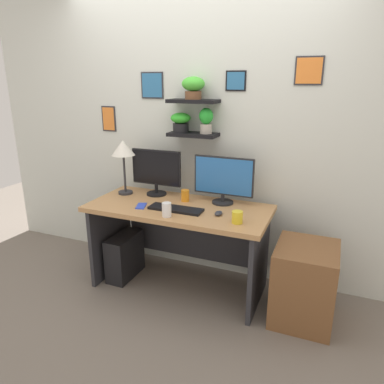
{
  "coord_description": "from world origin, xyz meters",
  "views": [
    {
      "loc": [
        1.17,
        -2.54,
        1.75
      ],
      "look_at": [
        0.1,
        0.05,
        0.87
      ],
      "focal_mm": 33.56,
      "sensor_mm": 36.0,
      "label": 1
    }
  ],
  "objects_px": {
    "water_cup": "(167,210)",
    "pen_cup": "(185,195)",
    "cell_phone": "(141,206)",
    "coffee_mug": "(237,217)",
    "desk_lamp": "(123,151)",
    "drawer_cabinet": "(304,283)",
    "computer_tower_left": "(125,256)",
    "computer_mouse": "(218,213)",
    "monitor_right": "(224,179)",
    "keyboard": "(176,209)",
    "desk": "(181,228)",
    "monitor_left": "(156,171)"
  },
  "relations": [
    {
      "from": "water_cup",
      "to": "computer_tower_left",
      "type": "height_order",
      "value": "water_cup"
    },
    {
      "from": "monitor_left",
      "to": "monitor_right",
      "type": "bearing_deg",
      "value": 0.01
    },
    {
      "from": "desk",
      "to": "keyboard",
      "type": "bearing_deg",
      "value": -82.73
    },
    {
      "from": "drawer_cabinet",
      "to": "cell_phone",
      "type": "bearing_deg",
      "value": -176.62
    },
    {
      "from": "monitor_left",
      "to": "computer_mouse",
      "type": "height_order",
      "value": "monitor_left"
    },
    {
      "from": "pen_cup",
      "to": "computer_mouse",
      "type": "bearing_deg",
      "value": -29.39
    },
    {
      "from": "computer_tower_left",
      "to": "pen_cup",
      "type": "bearing_deg",
      "value": 17.82
    },
    {
      "from": "computer_mouse",
      "to": "computer_tower_left",
      "type": "relative_size",
      "value": 0.22
    },
    {
      "from": "computer_tower_left",
      "to": "coffee_mug",
      "type": "bearing_deg",
      "value": -7.35
    },
    {
      "from": "monitor_right",
      "to": "keyboard",
      "type": "distance_m",
      "value": 0.48
    },
    {
      "from": "computer_mouse",
      "to": "water_cup",
      "type": "height_order",
      "value": "water_cup"
    },
    {
      "from": "desk_lamp",
      "to": "coffee_mug",
      "type": "xyz_separation_m",
      "value": [
        1.14,
        -0.3,
        -0.35
      ]
    },
    {
      "from": "monitor_right",
      "to": "coffee_mug",
      "type": "relative_size",
      "value": 5.66
    },
    {
      "from": "drawer_cabinet",
      "to": "computer_tower_left",
      "type": "bearing_deg",
      "value": 179.34
    },
    {
      "from": "computer_mouse",
      "to": "monitor_right",
      "type": "bearing_deg",
      "value": 101.02
    },
    {
      "from": "coffee_mug",
      "to": "desk_lamp",
      "type": "bearing_deg",
      "value": 165.25
    },
    {
      "from": "keyboard",
      "to": "water_cup",
      "type": "xyz_separation_m",
      "value": [
        -0.0,
        -0.15,
        0.05
      ]
    },
    {
      "from": "water_cup",
      "to": "drawer_cabinet",
      "type": "distance_m",
      "value": 1.17
    },
    {
      "from": "monitor_left",
      "to": "pen_cup",
      "type": "distance_m",
      "value": 0.36
    },
    {
      "from": "coffee_mug",
      "to": "computer_tower_left",
      "type": "height_order",
      "value": "coffee_mug"
    },
    {
      "from": "monitor_right",
      "to": "computer_mouse",
      "type": "bearing_deg",
      "value": -78.98
    },
    {
      "from": "desk",
      "to": "computer_tower_left",
      "type": "relative_size",
      "value": 3.72
    },
    {
      "from": "drawer_cabinet",
      "to": "monitor_left",
      "type": "bearing_deg",
      "value": 168.94
    },
    {
      "from": "cell_phone",
      "to": "pen_cup",
      "type": "bearing_deg",
      "value": 25.72
    },
    {
      "from": "desk",
      "to": "drawer_cabinet",
      "type": "height_order",
      "value": "desk"
    },
    {
      "from": "desk",
      "to": "keyboard",
      "type": "distance_m",
      "value": 0.27
    },
    {
      "from": "desk",
      "to": "keyboard",
      "type": "height_order",
      "value": "keyboard"
    },
    {
      "from": "coffee_mug",
      "to": "keyboard",
      "type": "bearing_deg",
      "value": 171.97
    },
    {
      "from": "computer_mouse",
      "to": "computer_tower_left",
      "type": "xyz_separation_m",
      "value": [
        -0.91,
        0.04,
        -0.56
      ]
    },
    {
      "from": "keyboard",
      "to": "coffee_mug",
      "type": "relative_size",
      "value": 4.89
    },
    {
      "from": "monitor_right",
      "to": "drawer_cabinet",
      "type": "relative_size",
      "value": 0.86
    },
    {
      "from": "cell_phone",
      "to": "water_cup",
      "type": "height_order",
      "value": "water_cup"
    },
    {
      "from": "keyboard",
      "to": "pen_cup",
      "type": "bearing_deg",
      "value": 95.6
    },
    {
      "from": "monitor_left",
      "to": "desk",
      "type": "bearing_deg",
      "value": -27.56
    },
    {
      "from": "desk",
      "to": "monitor_right",
      "type": "bearing_deg",
      "value": 27.58
    },
    {
      "from": "keyboard",
      "to": "computer_tower_left",
      "type": "xyz_separation_m",
      "value": [
        -0.55,
        0.07,
        -0.56
      ]
    },
    {
      "from": "desk",
      "to": "water_cup",
      "type": "height_order",
      "value": "water_cup"
    },
    {
      "from": "coffee_mug",
      "to": "pen_cup",
      "type": "relative_size",
      "value": 0.9
    },
    {
      "from": "monitor_right",
      "to": "coffee_mug",
      "type": "bearing_deg",
      "value": -59.15
    },
    {
      "from": "desk_lamp",
      "to": "pen_cup",
      "type": "relative_size",
      "value": 4.9
    },
    {
      "from": "computer_tower_left",
      "to": "desk_lamp",
      "type": "bearing_deg",
      "value": 109.81
    },
    {
      "from": "keyboard",
      "to": "cell_phone",
      "type": "height_order",
      "value": "keyboard"
    },
    {
      "from": "computer_mouse",
      "to": "water_cup",
      "type": "distance_m",
      "value": 0.4
    },
    {
      "from": "drawer_cabinet",
      "to": "computer_tower_left",
      "type": "height_order",
      "value": "drawer_cabinet"
    },
    {
      "from": "cell_phone",
      "to": "coffee_mug",
      "type": "xyz_separation_m",
      "value": [
        0.83,
        -0.04,
        0.04
      ]
    },
    {
      "from": "cell_phone",
      "to": "water_cup",
      "type": "distance_m",
      "value": 0.32
    },
    {
      "from": "monitor_right",
      "to": "desk_lamp",
      "type": "xyz_separation_m",
      "value": [
        -0.91,
        -0.09,
        0.19
      ]
    },
    {
      "from": "water_cup",
      "to": "pen_cup",
      "type": "bearing_deg",
      "value": 92.71
    },
    {
      "from": "monitor_left",
      "to": "computer_mouse",
      "type": "relative_size",
      "value": 5.24
    },
    {
      "from": "desk_lamp",
      "to": "computer_tower_left",
      "type": "relative_size",
      "value": 1.21
    }
  ]
}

